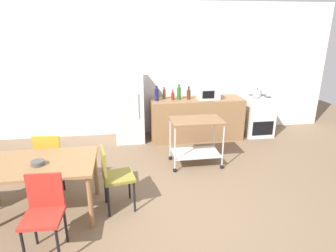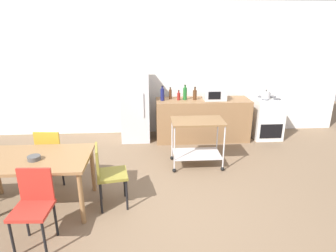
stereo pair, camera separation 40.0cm
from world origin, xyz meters
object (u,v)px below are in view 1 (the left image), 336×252
(bottle_wine, at_px, (164,94))
(chair_mustard, at_px, (51,156))
(refrigerator, at_px, (129,106))
(microwave, at_px, (208,93))
(kitchen_cart, at_px, (196,134))
(fruit_bowl, at_px, (38,163))
(stove_oven, at_px, (258,116))
(kettle, at_px, (257,93))
(dining_table, at_px, (35,169))
(bottle_soda, at_px, (173,96))
(bottle_soy_sauce, at_px, (157,94))
(bottle_sparkling_water, at_px, (179,93))
(chair_olive, at_px, (113,174))
(chair_red, at_px, (44,210))
(bottle_sesame_oil, at_px, (189,94))

(bottle_wine, bearing_deg, chair_mustard, -137.53)
(chair_mustard, distance_m, refrigerator, 2.21)
(refrigerator, height_order, microwave, refrigerator)
(kitchen_cart, xyz_separation_m, fruit_bowl, (-2.31, -1.21, 0.21))
(stove_oven, xyz_separation_m, kitchen_cart, (-1.77, -1.29, 0.12))
(microwave, bearing_deg, bottle_wine, 172.54)
(kitchen_cart, relative_size, kettle, 3.80)
(chair_mustard, bearing_deg, bottle_wine, -132.37)
(dining_table, relative_size, bottle_soda, 7.14)
(bottle_soy_sauce, distance_m, bottle_sparkling_water, 0.48)
(bottle_wine, height_order, microwave, microwave)
(dining_table, distance_m, bottle_soy_sauce, 3.03)
(refrigerator, height_order, kitchen_cart, refrigerator)
(bottle_soda, distance_m, microwave, 0.76)
(chair_olive, relative_size, bottle_soda, 4.24)
(bottle_soy_sauce, relative_size, bottle_wine, 1.22)
(chair_red, height_order, microwave, microwave)
(bottle_sesame_oil, height_order, fruit_bowl, bottle_sesame_oil)
(refrigerator, relative_size, kettle, 6.47)
(chair_mustard, distance_m, bottle_wine, 2.73)
(bottle_wine, xyz_separation_m, microwave, (0.93, -0.12, 0.02))
(chair_red, bearing_deg, bottle_sparkling_water, 59.55)
(stove_oven, bearing_deg, bottle_sparkling_water, 179.99)
(microwave, distance_m, kettle, 1.10)
(bottle_sparkling_water, distance_m, kettle, 1.72)
(bottle_sparkling_water, height_order, kettle, bottle_sparkling_water)
(stove_oven, distance_m, fruit_bowl, 4.80)
(bottle_soy_sauce, xyz_separation_m, bottle_sparkling_water, (0.48, 0.05, 0.00))
(refrigerator, relative_size, fruit_bowl, 9.55)
(microwave, distance_m, fruit_bowl, 3.79)
(bottle_sparkling_water, relative_size, kettle, 1.33)
(dining_table, height_order, kitchen_cart, kitchen_cart)
(dining_table, relative_size, kitchen_cart, 1.65)
(microwave, bearing_deg, kettle, -2.85)
(chair_red, distance_m, stove_oven, 5.00)
(chair_red, bearing_deg, refrigerator, 75.62)
(bottle_soy_sauce, height_order, bottle_wine, bottle_soy_sauce)
(bottle_wine, bearing_deg, bottle_sesame_oil, -10.00)
(kitchen_cart, distance_m, kettle, 2.08)
(kitchen_cart, bearing_deg, microwave, 65.88)
(chair_olive, relative_size, fruit_bowl, 5.48)
(bottle_sesame_oil, bearing_deg, bottle_wine, 170.00)
(chair_olive, height_order, bottle_soda, bottle_soda)
(chair_mustard, xyz_separation_m, bottle_sesame_oil, (2.50, 1.72, 0.49))
(kettle, bearing_deg, bottle_wine, 175.02)
(bottle_soy_sauce, height_order, kettle, bottle_soy_sauce)
(dining_table, bearing_deg, microwave, 39.09)
(kitchen_cart, distance_m, bottle_sparkling_water, 1.38)
(dining_table, bearing_deg, stove_oven, 30.35)
(chair_red, bearing_deg, chair_mustard, 102.14)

